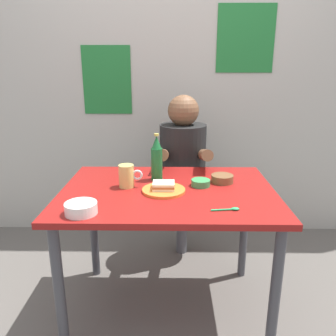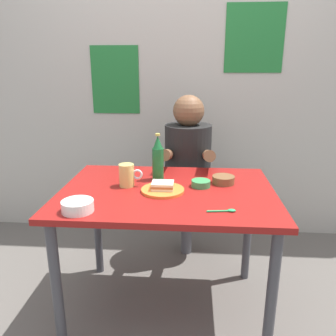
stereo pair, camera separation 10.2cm
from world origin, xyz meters
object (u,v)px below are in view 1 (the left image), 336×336
person_seated (183,154)px  beer_mug (127,176)px  dining_table (168,206)px  sandwich (164,186)px  plate_orange (164,190)px  condiment_bowl_brown (222,178)px  stool (182,209)px  beer_bottle (157,159)px

person_seated → beer_mug: 0.66m
dining_table → sandwich: (-0.02, -0.03, 0.13)m
plate_orange → condiment_bowl_brown: (0.32, 0.15, 0.02)m
stool → person_seated: (0.00, -0.01, 0.42)m
dining_table → person_seated: (0.09, 0.62, 0.12)m
person_seated → beer_mug: person_seated is taller
stool → beer_mug: (-0.31, -0.60, 0.45)m
stool → sandwich: bearing=-99.9°
sandwich → beer_bottle: bearing=102.9°
dining_table → beer_bottle: bearing=112.5°
beer_bottle → condiment_bowl_brown: bearing=-6.6°
person_seated → sandwich: person_seated is taller
stool → condiment_bowl_brown: 0.69m
sandwich → condiment_bowl_brown: sandwich is taller
stool → beer_bottle: size_ratio=1.72×
stool → plate_orange: (-0.12, -0.66, 0.40)m
condiment_bowl_brown → stool: bearing=111.3°
dining_table → person_seated: 0.64m
beer_bottle → dining_table: bearing=-67.5°
condiment_bowl_brown → dining_table: bearing=-159.2°
plate_orange → stool: bearing=80.1°
person_seated → condiment_bowl_brown: bearing=-68.3°
plate_orange → beer_bottle: size_ratio=0.84×
person_seated → condiment_bowl_brown: 0.54m
person_seated → beer_bottle: person_seated is taller
stool → condiment_bowl_brown: bearing=-68.7°
beer_mug → person_seated: bearing=62.0°
plate_orange → beer_bottle: bearing=102.9°
sandwich → dining_table: bearing=56.9°
beer_bottle → condiment_bowl_brown: (0.36, -0.04, -0.10)m
stool → beer_bottle: beer_bottle is taller
beer_mug → condiment_bowl_brown: bearing=8.7°
dining_table → beer_bottle: beer_bottle is taller
dining_table → condiment_bowl_brown: condiment_bowl_brown is taller
dining_table → person_seated: bearing=81.3°
stool → beer_mug: bearing=-117.5°
stool → plate_orange: bearing=-99.9°
person_seated → condiment_bowl_brown: size_ratio=6.00×
plate_orange → beer_mug: bearing=161.1°
stool → person_seated: 0.42m
dining_table → stool: dining_table is taller
stool → beer_mug: size_ratio=3.57×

